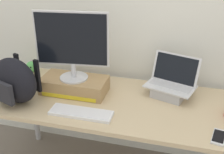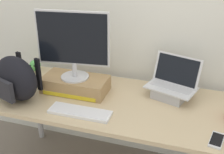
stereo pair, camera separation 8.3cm
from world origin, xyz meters
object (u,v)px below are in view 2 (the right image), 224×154
at_px(open_laptop, 171,89).
at_px(cell_phone, 217,140).
at_px(desktop_monitor, 73,43).
at_px(messenger_backpack, 16,79).
at_px(toner_box_yellow, 75,84).
at_px(plush_toy, 35,65).
at_px(external_keyboard, 80,112).

distance_m(open_laptop, cell_phone, 0.53).
distance_m(desktop_monitor, messenger_backpack, 0.46).
height_order(toner_box_yellow, cell_phone, toner_box_yellow).
distance_m(toner_box_yellow, messenger_backpack, 0.42).
distance_m(desktop_monitor, plush_toy, 0.63).
bearing_deg(toner_box_yellow, cell_phone, -16.66).
xyz_separation_m(toner_box_yellow, messenger_backpack, (-0.34, -0.23, 0.10)).
relative_size(desktop_monitor, plush_toy, 5.52).
relative_size(toner_box_yellow, plush_toy, 5.13).
height_order(external_keyboard, cell_phone, external_keyboard).
height_order(external_keyboard, plush_toy, plush_toy).
relative_size(toner_box_yellow, cell_phone, 2.93).
xyz_separation_m(open_laptop, external_keyboard, (-0.53, -0.40, -0.05)).
bearing_deg(desktop_monitor, plush_toy, 146.47).
distance_m(external_keyboard, plush_toy, 0.81).
relative_size(external_keyboard, cell_phone, 2.54).
relative_size(open_laptop, messenger_backpack, 0.93).
relative_size(desktop_monitor, open_laptop, 1.33).
distance_m(toner_box_yellow, plush_toy, 0.54).
bearing_deg(plush_toy, desktop_monitor, -26.16).
relative_size(cell_phone, plush_toy, 1.75).
height_order(toner_box_yellow, plush_toy, toner_box_yellow).
relative_size(open_laptop, cell_phone, 2.38).
bearing_deg(external_keyboard, toner_box_yellow, 118.76).
bearing_deg(cell_phone, messenger_backpack, -172.02).
bearing_deg(open_laptop, desktop_monitor, -151.59).
xyz_separation_m(external_keyboard, messenger_backpack, (-0.49, 0.05, 0.15)).
bearing_deg(messenger_backpack, external_keyboard, 13.81).
bearing_deg(plush_toy, open_laptop, -5.14).
xyz_separation_m(open_laptop, plush_toy, (-1.17, 0.11, -0.02)).
distance_m(open_laptop, plush_toy, 1.17).
bearing_deg(toner_box_yellow, messenger_backpack, -145.97).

